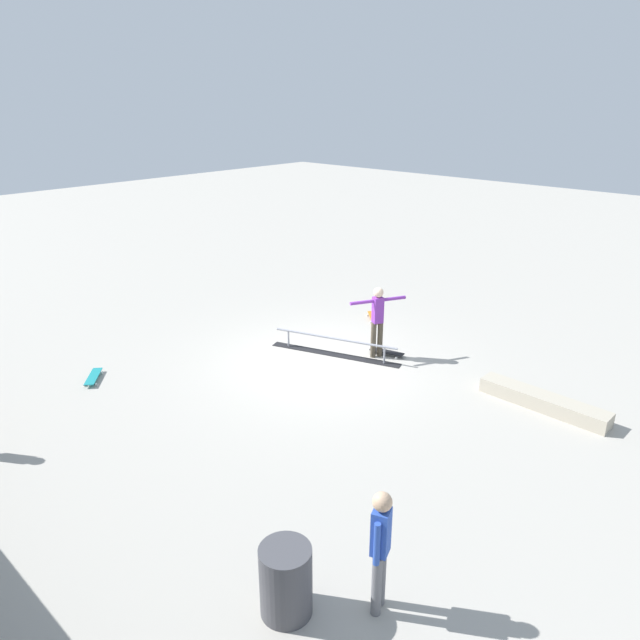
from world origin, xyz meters
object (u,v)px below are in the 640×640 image
(bystander_blue_shirt, at_px, (380,546))
(loose_skateboard_teal, at_px, (93,377))
(loose_skateboard_orange, at_px, (373,317))
(skate_ledge, at_px, (543,401))
(skater_main, at_px, (378,317))
(skateboard_main, at_px, (387,352))
(grind_rail, at_px, (335,347))
(trash_bin, at_px, (286,581))

(bystander_blue_shirt, relative_size, loose_skateboard_teal, 2.19)
(loose_skateboard_orange, bearing_deg, skate_ledge, -153.54)
(skater_main, xyz_separation_m, skateboard_main, (-0.13, -0.23, -0.89))
(grind_rail, xyz_separation_m, bystander_blue_shirt, (-5.08, 5.00, 0.72))
(grind_rail, relative_size, loose_skateboard_orange, 4.20)
(loose_skateboard_orange, bearing_deg, skateboard_main, 178.53)
(loose_skateboard_orange, bearing_deg, skater_main, 172.31)
(trash_bin, bearing_deg, grind_rail, -53.03)
(grind_rail, distance_m, skater_main, 1.23)
(skater_main, relative_size, skateboard_main, 2.00)
(grind_rail, distance_m, loose_skateboard_teal, 5.26)
(loose_skateboard_orange, bearing_deg, trash_bin, 164.84)
(grind_rail, height_order, loose_skateboard_orange, grind_rail)
(skater_main, bearing_deg, bystander_blue_shirt, -114.57)
(skater_main, xyz_separation_m, loose_skateboard_teal, (3.64, 4.98, -0.89))
(loose_skateboard_orange, height_order, trash_bin, trash_bin)
(grind_rail, relative_size, skater_main, 1.83)
(skateboard_main, xyz_separation_m, loose_skateboard_orange, (1.64, -1.61, 0.00))
(skateboard_main, bearing_deg, loose_skateboard_teal, -139.88)
(skater_main, bearing_deg, grind_rail, 155.26)
(skate_ledge, distance_m, loose_skateboard_teal, 9.09)
(skateboard_main, relative_size, bystander_blue_shirt, 0.51)
(skate_ledge, bearing_deg, skateboard_main, 0.63)
(grind_rail, height_order, skate_ledge, grind_rail)
(skate_ledge, xyz_separation_m, skateboard_main, (3.66, 0.04, -0.07))
(skate_ledge, bearing_deg, bystander_blue_shirt, 95.25)
(skateboard_main, xyz_separation_m, bystander_blue_shirt, (-4.19, 5.81, 0.84))
(skate_ledge, xyz_separation_m, trash_bin, (0.21, 6.60, 0.30))
(grind_rail, relative_size, skateboard_main, 3.68)
(skate_ledge, bearing_deg, loose_skateboard_orange, -16.48)
(grind_rail, bearing_deg, trash_bin, 107.86)
(skate_ledge, height_order, loose_skateboard_orange, skate_ledge)
(grind_rail, xyz_separation_m, loose_skateboard_teal, (2.88, 4.40, -0.11))
(skate_ledge, distance_m, trash_bin, 6.61)
(loose_skateboard_teal, bearing_deg, skate_ledge, 75.90)
(skater_main, height_order, trash_bin, skater_main)
(loose_skateboard_orange, bearing_deg, loose_skateboard_teal, 115.59)
(trash_bin, bearing_deg, loose_skateboard_orange, -58.10)
(grind_rail, relative_size, bystander_blue_shirt, 1.88)
(loose_skateboard_orange, distance_m, trash_bin, 9.63)
(grind_rail, xyz_separation_m, trash_bin, (-4.33, 5.75, 0.26))
(skateboard_main, bearing_deg, grind_rail, -151.61)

